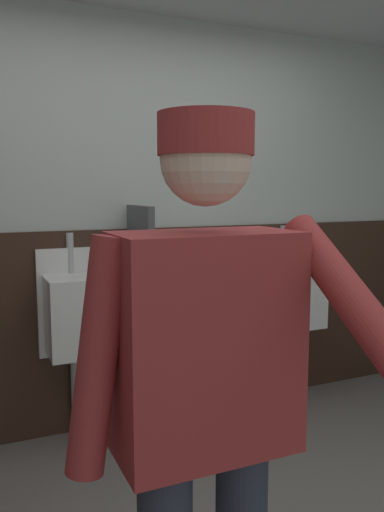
# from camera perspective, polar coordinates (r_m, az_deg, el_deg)

# --- Properties ---
(wall_back) EXTENTS (4.80, 0.12, 2.55)m
(wall_back) POSITION_cam_1_polar(r_m,az_deg,el_deg) (3.32, -6.49, 3.60)
(wall_back) COLOR silver
(wall_back) RESTS_ON ground_plane
(wainscot_band_back) EXTENTS (4.20, 0.03, 1.25)m
(wainscot_band_back) POSITION_cam_1_polar(r_m,az_deg,el_deg) (3.35, -5.94, -7.66)
(wainscot_band_back) COLOR #382319
(wainscot_band_back) RESTS_ON ground_plane
(urinal_left) EXTENTS (0.40, 0.34, 1.24)m
(urinal_left) POSITION_cam_1_polar(r_m,az_deg,el_deg) (3.08, -12.75, -6.26)
(urinal_left) COLOR white
(urinal_left) RESTS_ON ground_plane
(urinal_middle) EXTENTS (0.40, 0.34, 1.24)m
(urinal_middle) POSITION_cam_1_polar(r_m,az_deg,el_deg) (3.30, 0.18, -5.15)
(urinal_middle) COLOR white
(urinal_middle) RESTS_ON ground_plane
(urinal_right) EXTENTS (0.40, 0.34, 1.24)m
(urinal_right) POSITION_cam_1_polar(r_m,az_deg,el_deg) (3.66, 10.96, -4.02)
(urinal_right) COLOR white
(urinal_right) RESTS_ON ground_plane
(privacy_divider_panel) EXTENTS (0.04, 0.40, 0.90)m
(privacy_divider_panel) POSITION_cam_1_polar(r_m,az_deg,el_deg) (3.07, -5.69, -2.85)
(privacy_divider_panel) COLOR #4C4C51
(person) EXTENTS (0.67, 0.60, 1.67)m
(person) POSITION_cam_1_polar(r_m,az_deg,el_deg) (1.33, 1.61, -14.97)
(person) COLOR #2D3342
(person) RESTS_ON ground_plane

